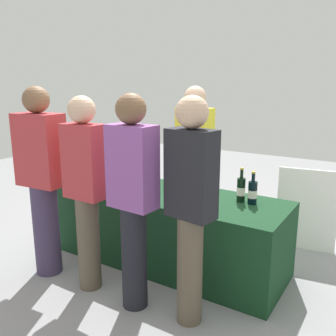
# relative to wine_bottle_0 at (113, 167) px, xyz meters

# --- Properties ---
(ground_plane) EXTENTS (12.00, 12.00, 0.00)m
(ground_plane) POSITION_rel_wine_bottle_0_xyz_m (0.85, -0.18, -0.85)
(ground_plane) COLOR gray
(tasting_table) EXTENTS (2.30, 0.80, 0.73)m
(tasting_table) POSITION_rel_wine_bottle_0_xyz_m (0.85, -0.18, -0.48)
(tasting_table) COLOR #14381E
(tasting_table) RESTS_ON ground_plane
(wine_bottle_0) EXTENTS (0.08, 0.08, 0.32)m
(wine_bottle_0) POSITION_rel_wine_bottle_0_xyz_m (0.00, 0.00, 0.00)
(wine_bottle_0) COLOR black
(wine_bottle_0) RESTS_ON tasting_table
(wine_bottle_1) EXTENTS (0.07, 0.07, 0.33)m
(wine_bottle_1) POSITION_rel_wine_bottle_0_xyz_m (0.31, -0.00, -0.00)
(wine_bottle_1) COLOR black
(wine_bottle_1) RESTS_ON tasting_table
(wine_bottle_2) EXTENTS (0.07, 0.07, 0.30)m
(wine_bottle_2) POSITION_rel_wine_bottle_0_xyz_m (0.58, -0.01, -0.01)
(wine_bottle_2) COLOR black
(wine_bottle_2) RESTS_ON tasting_table
(wine_bottle_3) EXTENTS (0.07, 0.07, 0.32)m
(wine_bottle_3) POSITION_rel_wine_bottle_0_xyz_m (0.93, -0.07, -0.00)
(wine_bottle_3) COLOR black
(wine_bottle_3) RESTS_ON tasting_table
(wine_bottle_4) EXTENTS (0.07, 0.07, 0.31)m
(wine_bottle_4) POSITION_rel_wine_bottle_0_xyz_m (1.54, -0.04, -0.00)
(wine_bottle_4) COLOR black
(wine_bottle_4) RESTS_ON tasting_table
(wine_bottle_5) EXTENTS (0.08, 0.08, 0.29)m
(wine_bottle_5) POSITION_rel_wine_bottle_0_xyz_m (1.65, -0.05, -0.01)
(wine_bottle_5) COLOR black
(wine_bottle_5) RESTS_ON tasting_table
(wine_glass_0) EXTENTS (0.06, 0.06, 0.13)m
(wine_glass_0) POSITION_rel_wine_bottle_0_xyz_m (0.29, -0.24, -0.02)
(wine_glass_0) COLOR silver
(wine_glass_0) RESTS_ON tasting_table
(wine_glass_1) EXTENTS (0.07, 0.07, 0.14)m
(wine_glass_1) POSITION_rel_wine_bottle_0_xyz_m (0.39, -0.29, -0.02)
(wine_glass_1) COLOR silver
(wine_glass_1) RESTS_ON tasting_table
(wine_glass_2) EXTENTS (0.07, 0.07, 0.13)m
(wine_glass_2) POSITION_rel_wine_bottle_0_xyz_m (0.59, -0.37, -0.03)
(wine_glass_2) COLOR silver
(wine_glass_2) RESTS_ON tasting_table
(wine_glass_3) EXTENTS (0.06, 0.06, 0.13)m
(wine_glass_3) POSITION_rel_wine_bottle_0_xyz_m (1.04, -0.31, -0.03)
(wine_glass_3) COLOR silver
(wine_glass_3) RESTS_ON tasting_table
(server_pouring) EXTENTS (0.41, 0.25, 1.74)m
(server_pouring) POSITION_rel_wine_bottle_0_xyz_m (0.78, 0.47, 0.11)
(server_pouring) COLOR #3F3351
(server_pouring) RESTS_ON ground_plane
(guest_0) EXTENTS (0.45, 0.27, 1.75)m
(guest_0) POSITION_rel_wine_bottle_0_xyz_m (-0.01, -0.95, 0.10)
(guest_0) COLOR #3F3351
(guest_0) RESTS_ON ground_plane
(guest_1) EXTENTS (0.36, 0.22, 1.68)m
(guest_1) POSITION_rel_wine_bottle_0_xyz_m (0.51, -0.93, 0.09)
(guest_1) COLOR brown
(guest_1) RESTS_ON ground_plane
(guest_2) EXTENTS (0.38, 0.23, 1.71)m
(guest_2) POSITION_rel_wine_bottle_0_xyz_m (1.02, -0.94, 0.10)
(guest_2) COLOR black
(guest_2) RESTS_ON ground_plane
(guest_3) EXTENTS (0.37, 0.24, 1.70)m
(guest_3) POSITION_rel_wine_bottle_0_xyz_m (1.49, -0.88, 0.10)
(guest_3) COLOR brown
(guest_3) RESTS_ON ground_plane
(menu_board) EXTENTS (0.62, 0.12, 0.89)m
(menu_board) POSITION_rel_wine_bottle_0_xyz_m (1.94, 0.87, -0.40)
(menu_board) COLOR white
(menu_board) RESTS_ON ground_plane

